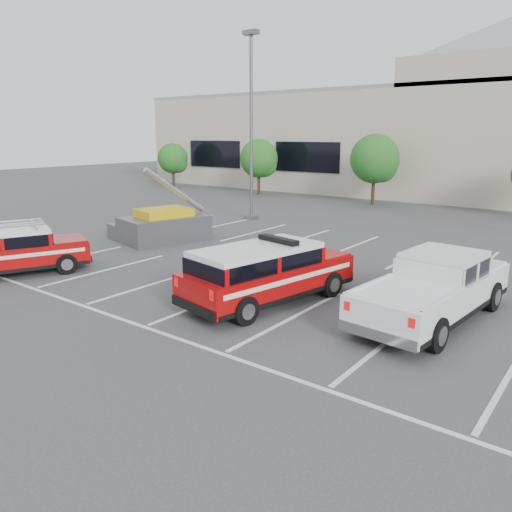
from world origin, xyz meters
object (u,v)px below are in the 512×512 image
(fire_chief_suv, at_px, (267,277))
(white_pickup, at_px, (434,294))
(tree_far_left, at_px, (174,159))
(tree_left, at_px, (260,160))
(utility_rig, at_px, (161,226))
(convention_building, at_px, (493,135))
(light_pole_left, at_px, (251,127))
(ladder_suv, at_px, (14,254))
(tree_mid_left, at_px, (376,161))

(fire_chief_suv, distance_m, white_pickup, 4.64)
(tree_far_left, bearing_deg, tree_left, 0.00)
(utility_rig, bearing_deg, convention_building, 88.13)
(light_pole_left, height_order, ladder_suv, light_pole_left)
(tree_left, relative_size, tree_mid_left, 0.91)
(convention_building, height_order, tree_mid_left, convention_building)
(tree_mid_left, bearing_deg, white_pickup, -61.73)
(light_pole_left, relative_size, utility_rig, 2.42)
(tree_mid_left, height_order, light_pole_left, light_pole_left)
(fire_chief_suv, xyz_separation_m, ladder_suv, (-8.88, -2.98, -0.04))
(tree_far_left, xyz_separation_m, tree_mid_left, (20.00, 0.00, 0.54))
(light_pole_left, relative_size, fire_chief_suv, 1.80)
(tree_left, bearing_deg, tree_mid_left, 0.00)
(tree_far_left, height_order, utility_rig, tree_far_left)
(utility_rig, bearing_deg, tree_mid_left, 95.24)
(convention_building, xyz_separation_m, white_pickup, (5.57, -29.64, -4.01))
(tree_left, relative_size, light_pole_left, 0.43)
(tree_left, distance_m, white_pickup, 28.70)
(fire_chief_suv, relative_size, white_pickup, 0.95)
(tree_left, bearing_deg, white_pickup, -43.81)
(tree_far_left, bearing_deg, utility_rig, -45.07)
(tree_far_left, distance_m, light_pole_left, 19.85)
(tree_far_left, xyz_separation_m, utility_rig, (17.27, -17.31, -1.82))
(convention_building, bearing_deg, tree_left, -146.95)
(tree_far_left, bearing_deg, light_pole_left, -30.71)
(tree_far_left, relative_size, light_pole_left, 0.39)
(tree_mid_left, height_order, fire_chief_suv, tree_mid_left)
(light_pole_left, xyz_separation_m, ladder_suv, (0.51, -14.32, -4.45))
(light_pole_left, relative_size, ladder_suv, 2.04)
(tree_far_left, xyz_separation_m, white_pickup, (30.66, -19.82, -1.79))
(tree_far_left, relative_size, white_pickup, 0.67)
(tree_left, distance_m, light_pole_left, 12.43)
(tree_mid_left, relative_size, fire_chief_suv, 0.85)
(tree_far_left, xyz_separation_m, tree_left, (10.00, 0.00, 0.27))
(light_pole_left, bearing_deg, fire_chief_suv, -50.40)
(tree_left, relative_size, utility_rig, 1.04)
(ladder_suv, bearing_deg, tree_left, 129.65)
(convention_building, height_order, light_pole_left, convention_building)
(tree_far_left, xyz_separation_m, light_pole_left, (16.91, -10.05, 2.68))
(tree_mid_left, bearing_deg, convention_building, 62.60)
(tree_mid_left, distance_m, light_pole_left, 10.73)
(white_pickup, bearing_deg, tree_left, 141.69)
(convention_building, bearing_deg, tree_far_left, -158.63)
(light_pole_left, bearing_deg, white_pickup, -35.41)
(tree_mid_left, bearing_deg, ladder_suv, -96.04)
(tree_left, distance_m, ladder_suv, 25.56)
(tree_mid_left, height_order, utility_rig, tree_mid_left)
(white_pickup, height_order, utility_rig, utility_rig)
(tree_far_left, height_order, fire_chief_suv, tree_far_left)
(light_pole_left, distance_m, fire_chief_suv, 15.37)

